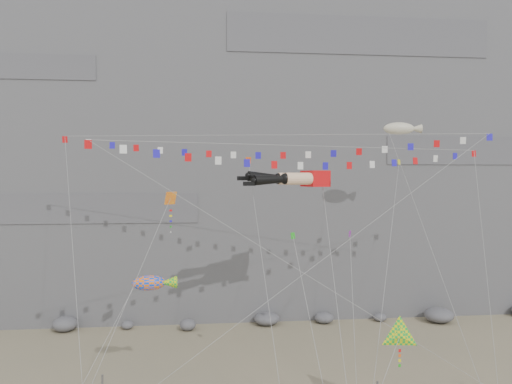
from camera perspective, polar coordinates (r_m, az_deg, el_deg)
The scene contains 13 objects.
cliff at distance 66.31m, azimuth -0.43°, elevation 10.27°, with size 80.00×28.00×50.00m, color slate.
talus_boulders at distance 52.73m, azimuth 1.24°, elevation -14.30°, with size 60.00×3.00×1.20m, color slate, non-canonical shape.
legs_kite at distance 39.95m, azimuth 4.25°, elevation 1.52°, with size 7.53×15.99×20.97m.
flag_banner_upper at distance 40.96m, azimuth 1.67°, elevation 6.51°, with size 34.17×14.45×24.93m.
flag_banner_lower at distance 37.31m, azimuth 6.57°, elevation 5.21°, with size 30.40×9.23×21.74m.
harlequin_kite at distance 35.98m, azimuth -9.76°, elevation -0.77°, with size 6.52×8.56×16.45m.
fish_windsock at distance 35.85m, azimuth -12.15°, elevation -10.15°, with size 6.75×7.17×11.13m.
delta_kite at distance 32.67m, azimuth 16.12°, elevation -15.54°, with size 5.84×5.06×8.45m.
blimp_windsock at distance 47.02m, azimuth 16.03°, elevation 6.93°, with size 3.97×12.28×22.66m.
small_kite_a at distance 40.49m, azimuth -0.82°, elevation 3.18°, with size 1.64×14.26×21.39m.
small_kite_b at distance 40.17m, azimuth 10.69°, elevation -5.02°, with size 2.88×10.07×14.39m.
small_kite_c at distance 34.53m, azimuth 4.33°, elevation -5.48°, with size 1.54×8.94×13.90m.
small_kite_d at distance 44.27m, azimuth 15.97°, elevation 2.63°, with size 8.16×14.88×23.03m.
Camera 1 is at (-6.49, -33.25, 15.20)m, focal length 35.00 mm.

